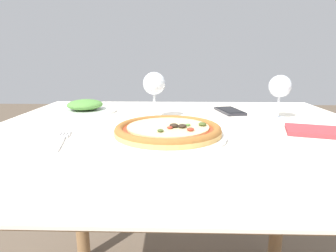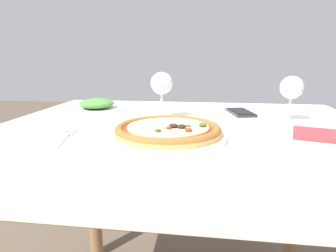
% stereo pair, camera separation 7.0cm
% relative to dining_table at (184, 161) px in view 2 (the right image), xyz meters
% --- Properties ---
extents(dining_table, '(1.13, 0.97, 0.76)m').
position_rel_dining_table_xyz_m(dining_table, '(0.00, 0.00, 0.00)').
color(dining_table, '#997047').
rests_on(dining_table, ground_plane).
extents(pizza_plate, '(0.29, 0.29, 0.04)m').
position_rel_dining_table_xyz_m(pizza_plate, '(-0.04, -0.10, 0.12)').
color(pizza_plate, white).
rests_on(pizza_plate, dining_table).
extents(fork, '(0.06, 0.17, 0.00)m').
position_rel_dining_table_xyz_m(fork, '(-0.29, -0.13, 0.10)').
color(fork, silver).
rests_on(fork, dining_table).
extents(wine_glass_far_left, '(0.07, 0.07, 0.14)m').
position_rel_dining_table_xyz_m(wine_glass_far_left, '(0.32, 0.14, 0.20)').
color(wine_glass_far_left, silver).
rests_on(wine_glass_far_left, dining_table).
extents(wine_glass_far_right, '(0.07, 0.07, 0.15)m').
position_rel_dining_table_xyz_m(wine_glass_far_right, '(-0.09, 0.13, 0.21)').
color(wine_glass_far_right, silver).
rests_on(wine_glass_far_right, dining_table).
extents(cell_phone, '(0.10, 0.16, 0.01)m').
position_rel_dining_table_xyz_m(cell_phone, '(0.18, 0.24, 0.11)').
color(cell_phone, '#232328').
rests_on(cell_phone, dining_table).
extents(side_plate, '(0.22, 0.22, 0.05)m').
position_rel_dining_table_xyz_m(side_plate, '(-0.35, 0.23, 0.12)').
color(side_plate, white).
rests_on(side_plate, dining_table).
extents(napkin_folded, '(0.17, 0.15, 0.01)m').
position_rel_dining_table_xyz_m(napkin_folded, '(0.36, -0.05, 0.11)').
color(napkin_folded, '#933338').
rests_on(napkin_folded, dining_table).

